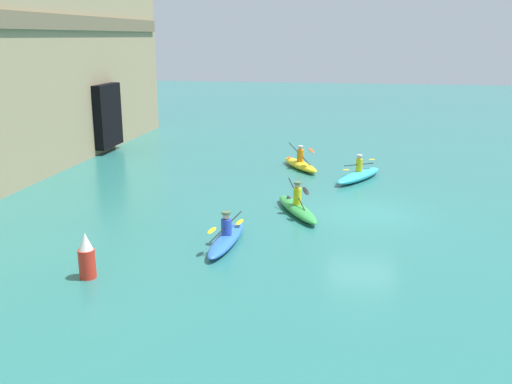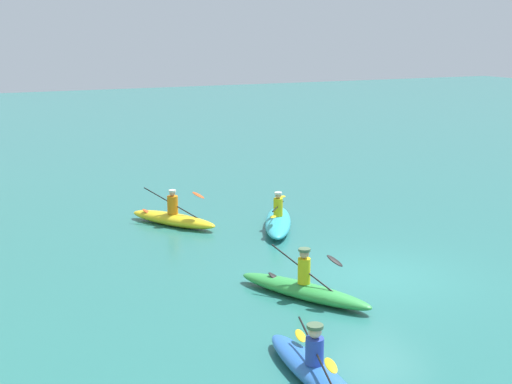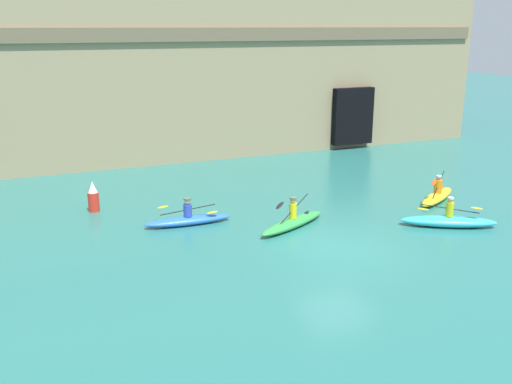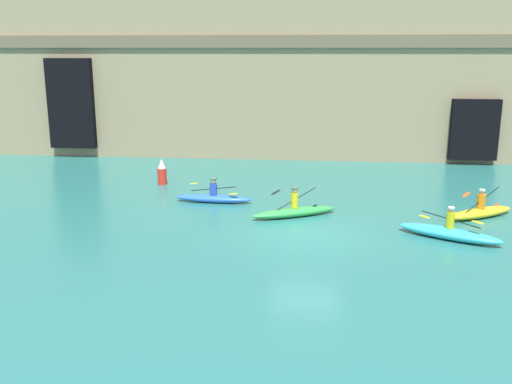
# 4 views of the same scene
# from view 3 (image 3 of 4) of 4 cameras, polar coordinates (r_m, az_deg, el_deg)

# --- Properties ---
(ground_plane) EXTENTS (120.00, 120.00, 0.00)m
(ground_plane) POSITION_cam_3_polar(r_m,az_deg,el_deg) (19.90, 8.15, -5.48)
(ground_plane) COLOR #28706B
(cliff_bluff) EXTENTS (39.57, 8.41, 14.39)m
(cliff_bluff) POSITION_cam_3_polar(r_m,az_deg,el_deg) (34.80, -10.01, 15.83)
(cliff_bluff) COLOR #9E8966
(cliff_bluff) RESTS_ON ground
(kayak_yellow) EXTENTS (3.14, 2.29, 1.17)m
(kayak_yellow) POSITION_cam_3_polar(r_m,az_deg,el_deg) (25.93, 17.66, -0.35)
(kayak_yellow) COLOR yellow
(kayak_yellow) RESTS_ON ground
(kayak_green) EXTENTS (3.48, 2.15, 1.19)m
(kayak_green) POSITION_cam_3_polar(r_m,az_deg,el_deg) (21.54, 3.69, -2.98)
(kayak_green) COLOR green
(kayak_green) RESTS_ON ground
(kayak_blue) EXTENTS (3.38, 0.82, 1.07)m
(kayak_blue) POSITION_cam_3_polar(r_m,az_deg,el_deg) (21.93, -6.81, -2.73)
(kayak_blue) COLOR blue
(kayak_blue) RESTS_ON ground
(kayak_cyan) EXTENTS (3.52, 2.40, 1.16)m
(kayak_cyan) POSITION_cam_3_polar(r_m,az_deg,el_deg) (22.78, 18.70, -2.74)
(kayak_cyan) COLOR #33B2C6
(kayak_cyan) RESTS_ON ground
(marker_buoy) EXTENTS (0.45, 0.45, 1.27)m
(marker_buoy) POSITION_cam_3_polar(r_m,az_deg,el_deg) (24.17, -15.96, -0.53)
(marker_buoy) COLOR red
(marker_buoy) RESTS_ON ground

